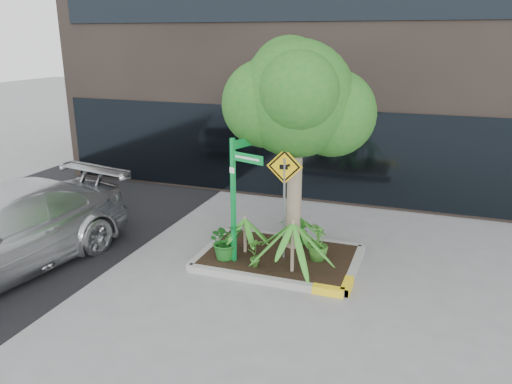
% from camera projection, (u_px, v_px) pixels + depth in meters
% --- Properties ---
extents(ground, '(80.00, 80.00, 0.00)m').
position_uv_depth(ground, '(266.00, 265.00, 10.54)').
color(ground, gray).
rests_on(ground, ground).
extents(asphalt_road, '(7.00, 80.00, 0.01)m').
position_uv_depth(asphalt_road, '(23.00, 227.00, 12.62)').
color(asphalt_road, black).
rests_on(asphalt_road, ground).
extents(planter, '(3.35, 2.36, 0.15)m').
position_uv_depth(planter, '(280.00, 257.00, 10.68)').
color(planter, '#9E9E99').
rests_on(planter, ground).
extents(tree, '(3.10, 2.75, 4.65)m').
position_uv_depth(tree, '(297.00, 99.00, 10.17)').
color(tree, tan).
rests_on(tree, ground).
extents(palm_front, '(1.23, 1.23, 1.37)m').
position_uv_depth(palm_front, '(293.00, 223.00, 9.64)').
color(palm_front, tan).
rests_on(palm_front, ground).
extents(palm_left, '(0.93, 0.93, 1.04)m').
position_uv_depth(palm_left, '(245.00, 218.00, 10.60)').
color(palm_left, tan).
rests_on(palm_left, ground).
extents(palm_back, '(0.78, 0.78, 0.86)m').
position_uv_depth(palm_back, '(297.00, 215.00, 11.14)').
color(palm_back, tan).
rests_on(palm_back, ground).
extents(shrub_a, '(1.02, 1.02, 0.80)m').
position_uv_depth(shrub_a, '(226.00, 240.00, 10.40)').
color(shrub_a, '#1C621D').
rests_on(shrub_a, planter).
extents(shrub_b, '(0.48, 0.48, 0.77)m').
position_uv_depth(shrub_b, '(318.00, 242.00, 10.34)').
color(shrub_b, '#30681F').
rests_on(shrub_b, planter).
extents(shrub_c, '(0.45, 0.45, 0.63)m').
position_uv_depth(shrub_c, '(255.00, 252.00, 10.05)').
color(shrub_c, '#346920').
rests_on(shrub_c, planter).
extents(shrub_d, '(0.55, 0.55, 0.71)m').
position_uv_depth(shrub_d, '(300.00, 230.00, 11.08)').
color(shrub_d, '#23671E').
rests_on(shrub_d, planter).
extents(street_sign_post, '(0.77, 0.98, 2.74)m').
position_uv_depth(street_sign_post, '(237.00, 190.00, 9.96)').
color(street_sign_post, '#0D983D').
rests_on(street_sign_post, ground).
extents(cattle_sign, '(0.73, 0.13, 2.37)m').
position_uv_depth(cattle_sign, '(284.00, 186.00, 10.03)').
color(cattle_sign, slate).
rests_on(cattle_sign, ground).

